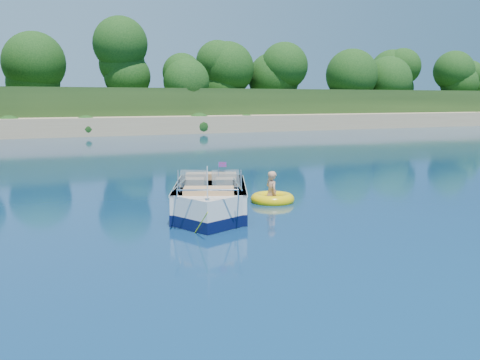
{
  "coord_description": "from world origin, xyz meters",
  "views": [
    {
      "loc": [
        -7.39,
        -9.78,
        2.98
      ],
      "look_at": [
        -1.5,
        3.0,
        0.85
      ],
      "focal_mm": 40.0,
      "sensor_mm": 36.0,
      "label": 1
    }
  ],
  "objects": [
    {
      "name": "shoreline",
      "position": [
        0.0,
        63.77,
        0.98
      ],
      "size": [
        170.0,
        59.0,
        6.0
      ],
      "color": "tan",
      "rests_on": "ground"
    },
    {
      "name": "ground",
      "position": [
        0.0,
        0.0,
        0.0
      ],
      "size": [
        160.0,
        160.0,
        0.0
      ],
      "primitive_type": "plane",
      "color": "#0A1E46",
      "rests_on": "ground"
    },
    {
      "name": "treeline",
      "position": [
        0.04,
        41.01,
        5.55
      ],
      "size": [
        150.0,
        7.12,
        8.19
      ],
      "color": "black",
      "rests_on": "ground"
    },
    {
      "name": "motorboat",
      "position": [
        -2.38,
        2.95,
        0.33
      ],
      "size": [
        3.11,
        4.87,
        1.72
      ],
      "rotation": [
        0.0,
        0.0,
        -0.4
      ],
      "color": "silver",
      "rests_on": "ground"
    },
    {
      "name": "boy",
      "position": [
        -0.16,
        3.76,
        0.0
      ],
      "size": [
        0.36,
        0.76,
        1.47
      ],
      "primitive_type": "imported",
      "rotation": [
        0.0,
        -0.17,
        1.6
      ],
      "color": "tan",
      "rests_on": "ground"
    },
    {
      "name": "tow_tube",
      "position": [
        -0.09,
        3.8,
        0.09
      ],
      "size": [
        1.61,
        1.61,
        0.34
      ],
      "rotation": [
        0.0,
        0.0,
        0.31
      ],
      "color": "yellow",
      "rests_on": "ground"
    }
  ]
}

